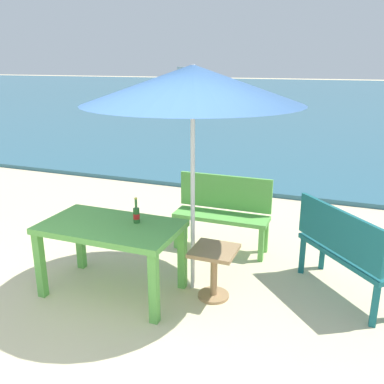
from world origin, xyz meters
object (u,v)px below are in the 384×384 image
picnic_table_green (111,234)px  bench_green_left (223,208)px  side_table_wood (214,266)px  bench_teal_center (343,247)px  patio_umbrella (193,85)px  boat_sailboat (189,78)px  beer_bottle_amber (136,214)px

picnic_table_green → bench_green_left: (0.74, 1.46, -0.11)m
side_table_wood → bench_teal_center: size_ratio=0.48×
patio_umbrella → boat_sailboat: size_ratio=0.49×
patio_umbrella → boat_sailboat: (-14.93, 37.85, -1.42)m
side_table_wood → bench_green_left: bearing=103.0°
patio_umbrella → bench_teal_center: 2.19m
side_table_wood → boat_sailboat: bearing=111.8°
bench_green_left → beer_bottle_amber: bearing=-111.2°
picnic_table_green → patio_umbrella: patio_umbrella is taller
boat_sailboat → beer_bottle_amber: bearing=-69.3°
beer_bottle_amber → bench_green_left: size_ratio=0.22×
side_table_wood → boat_sailboat: 40.88m
picnic_table_green → bench_teal_center: size_ratio=1.24×
side_table_wood → bench_teal_center: (1.20, 0.50, 0.19)m
picnic_table_green → side_table_wood: bearing=15.1°
picnic_table_green → bench_green_left: bearing=63.1°
bench_green_left → boat_sailboat: (-14.92, 36.77, 0.15)m
patio_umbrella → side_table_wood: (0.27, -0.10, -1.76)m
patio_umbrella → bench_green_left: bearing=90.2°
picnic_table_green → bench_teal_center: bench_teal_center is taller
side_table_wood → bench_green_left: 1.23m
bench_teal_center → bench_green_left: (-1.47, 0.68, 0.00)m
boat_sailboat → bench_teal_center: bearing=-66.4°
picnic_table_green → bench_teal_center: (2.21, 0.78, -0.11)m
side_table_wood → bench_teal_center: bearing=22.7°
picnic_table_green → patio_umbrella: 1.69m
picnic_table_green → boat_sailboat: bearing=110.4°
picnic_table_green → side_table_wood: size_ratio=2.59×
patio_umbrella → bench_teal_center: bearing=15.2°
patio_umbrella → boat_sailboat: bearing=111.5°
picnic_table_green → bench_teal_center: bearing=19.3°
beer_bottle_amber → side_table_wood: 0.94m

